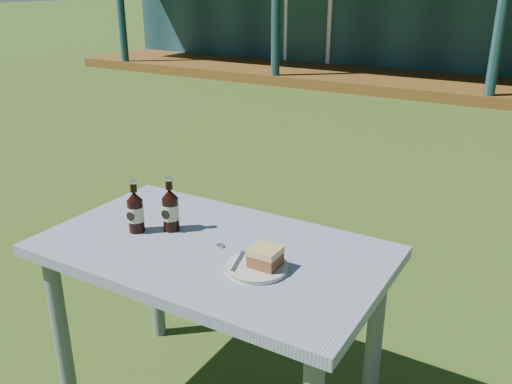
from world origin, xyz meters
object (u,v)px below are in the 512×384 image
Objects in this scene: cola_bottle_near at (170,209)px; cola_bottle_far at (136,211)px; cafe_table at (213,271)px; plate at (257,267)px; cake_slice at (265,257)px.

cola_bottle_near reaches higher than cola_bottle_far.
cola_bottle_near is (-0.20, 0.03, 0.18)m from cafe_table.
cola_bottle_near reaches higher than plate.
cola_bottle_near is 0.13m from cola_bottle_far.
cake_slice is 0.47× the size of cola_bottle_far.
cola_bottle_far is (-0.10, -0.07, -0.00)m from cola_bottle_near.
cake_slice is at bearing -10.22° from cola_bottle_near.
cafe_table is 0.29m from cake_slice.
cola_bottle_far is at bearing -143.60° from cola_bottle_near.
plate is 1.00× the size of cola_bottle_near.
cafe_table is at bearing -9.03° from cola_bottle_near.
cafe_table is 5.88× the size of plate.
cola_bottle_near is at bearing 167.38° from plate.
cola_bottle_far reaches higher than plate.
plate reaches higher than cafe_table.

